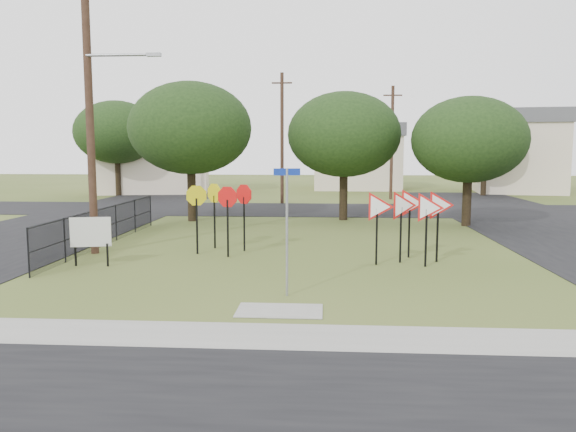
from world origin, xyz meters
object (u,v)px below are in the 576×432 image
Objects in this scene: street_name_sign at (287,224)px; info_board at (91,234)px; stop_sign_cluster at (221,202)px; yield_sign_cluster at (411,209)px.

street_name_sign is 2.06× the size of info_board.
street_name_sign is 6.63m from stop_sign_cluster.
stop_sign_cluster is 4.68m from info_board.
stop_sign_cluster is 6.77m from yield_sign_cluster.
stop_sign_cluster is at bearing 167.69° from yield_sign_cluster.
yield_sign_cluster is at bearing -12.31° from stop_sign_cluster.
yield_sign_cluster is 10.45m from info_board.
info_board is at bearing -173.00° from yield_sign_cluster.
stop_sign_cluster is 1.57× the size of info_board.
info_board is (-3.73, -2.71, -0.79)m from stop_sign_cluster.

